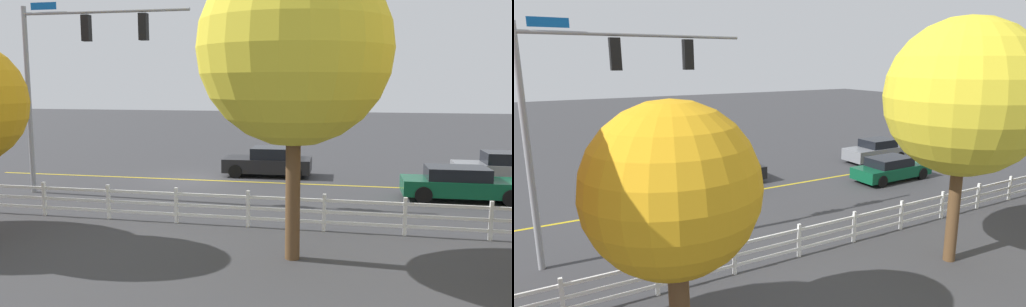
# 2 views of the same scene
# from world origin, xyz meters

# --- Properties ---
(ground_plane) EXTENTS (120.00, 120.00, 0.00)m
(ground_plane) POSITION_xyz_m (0.00, 0.00, 0.00)
(ground_plane) COLOR #38383A
(lane_center_stripe) EXTENTS (28.00, 0.16, 0.01)m
(lane_center_stripe) POSITION_xyz_m (-4.00, 0.00, 0.00)
(lane_center_stripe) COLOR gold
(lane_center_stripe) RESTS_ON ground_plane
(signal_assembly) EXTENTS (6.99, 0.38, 7.60)m
(signal_assembly) POSITION_xyz_m (3.75, 3.95, 5.31)
(signal_assembly) COLOR gray
(signal_assembly) RESTS_ON ground_plane
(car_0) EXTENTS (4.13, 1.91, 1.45)m
(car_0) POSITION_xyz_m (-13.80, -1.70, 0.71)
(car_0) COLOR slate
(car_0) RESTS_ON ground_plane
(car_1) EXTENTS (4.26, 2.13, 1.41)m
(car_1) POSITION_xyz_m (-3.21, -1.77, 0.68)
(car_1) COLOR black
(car_1) RESTS_ON ground_plane
(car_2) EXTENTS (4.55, 1.89, 1.29)m
(car_2) POSITION_xyz_m (-11.39, 2.00, 0.64)
(car_2) COLOR #0C4C2D
(car_2) RESTS_ON ground_plane
(white_rail_fence) EXTENTS (26.10, 0.10, 1.15)m
(white_rail_fence) POSITION_xyz_m (-3.00, 7.28, 0.60)
(white_rail_fence) COLOR white
(white_rail_fence) RESTS_ON ground_plane
(tree_2) EXTENTS (4.79, 4.79, 7.70)m
(tree_2) POSITION_xyz_m (-5.93, 9.94, 5.29)
(tree_2) COLOR brown
(tree_2) RESTS_ON ground_plane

